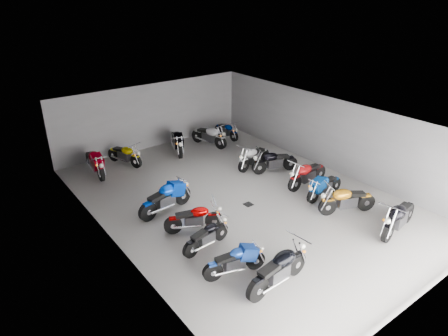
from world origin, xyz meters
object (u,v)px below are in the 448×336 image
(motorcycle_right_a, at_px, (399,217))
(motorcycle_right_d, at_px, (307,174))
(motorcycle_right_f, at_px, (254,157))
(motorcycle_right_e, at_px, (274,161))
(motorcycle_back_a, at_px, (95,162))
(motorcycle_back_e, at_px, (209,136))
(motorcycle_right_c, at_px, (324,186))
(drain_grate, at_px, (248,204))
(motorcycle_left_c, at_px, (207,236))
(motorcycle_left_e, at_px, (166,198))
(motorcycle_back_f, at_px, (227,130))
(motorcycle_left_a, at_px, (279,270))
(motorcycle_right_b, at_px, (347,200))
(motorcycle_left_b, at_px, (235,261))
(motorcycle_left_d, at_px, (194,218))
(motorcycle_back_b, at_px, (125,155))
(motorcycle_back_d, at_px, (177,141))

(motorcycle_right_a, relative_size, motorcycle_right_d, 1.04)
(motorcycle_right_f, bearing_deg, motorcycle_right_d, 179.20)
(motorcycle_right_e, height_order, motorcycle_back_a, motorcycle_back_a)
(motorcycle_right_f, relative_size, motorcycle_back_e, 0.95)
(motorcycle_right_c, xyz_separation_m, motorcycle_back_a, (-6.31, 7.34, 0.08))
(drain_grate, relative_size, motorcycle_right_c, 0.16)
(motorcycle_left_c, xyz_separation_m, motorcycle_right_f, (5.16, 3.75, 0.06))
(motorcycle_left_e, height_order, motorcycle_back_f, motorcycle_left_e)
(motorcycle_back_e, bearing_deg, motorcycle_back_a, -16.61)
(motorcycle_left_e, distance_m, motorcycle_back_a, 4.71)
(motorcycle_right_a, bearing_deg, motorcycle_back_a, 22.22)
(motorcycle_left_a, relative_size, motorcycle_right_b, 1.12)
(motorcycle_left_a, distance_m, motorcycle_left_b, 1.26)
(motorcycle_left_b, xyz_separation_m, motorcycle_back_e, (5.16, 8.66, 0.08))
(motorcycle_right_e, xyz_separation_m, motorcycle_back_f, (0.91, 4.66, -0.07))
(motorcycle_right_f, xyz_separation_m, motorcycle_back_f, (1.30, 3.72, -0.06))
(drain_grate, xyz_separation_m, motorcycle_left_c, (-2.79, -1.29, 0.44))
(drain_grate, height_order, motorcycle_left_a, motorcycle_left_a)
(motorcycle_left_b, relative_size, motorcycle_right_c, 0.94)
(motorcycle_right_d, height_order, motorcycle_back_f, motorcycle_right_d)
(motorcycle_right_b, distance_m, motorcycle_right_d, 2.35)
(motorcycle_left_b, distance_m, motorcycle_back_e, 10.08)
(motorcycle_left_c, relative_size, motorcycle_back_f, 1.00)
(motorcycle_right_a, bearing_deg, motorcycle_left_c, 51.72)
(motorcycle_left_a, xyz_separation_m, motorcycle_right_d, (5.13, 3.65, -0.01))
(drain_grate, height_order, motorcycle_left_b, motorcycle_left_b)
(motorcycle_right_a, relative_size, motorcycle_back_a, 0.99)
(motorcycle_right_d, xyz_separation_m, motorcycle_right_e, (-0.14, 1.78, -0.02))
(motorcycle_left_b, bearing_deg, motorcycle_right_e, 141.77)
(motorcycle_right_e, relative_size, motorcycle_back_a, 0.88)
(motorcycle_left_d, height_order, motorcycle_back_b, motorcycle_back_b)
(drain_grate, distance_m, motorcycle_back_b, 6.60)
(motorcycle_left_d, xyz_separation_m, motorcycle_back_f, (6.24, 6.43, -0.04))
(drain_grate, relative_size, motorcycle_left_e, 0.14)
(motorcycle_left_d, bearing_deg, motorcycle_left_b, 17.86)
(motorcycle_right_e, bearing_deg, motorcycle_left_d, 128.00)
(motorcycle_left_b, height_order, motorcycle_right_b, motorcycle_right_b)
(motorcycle_back_e, bearing_deg, drain_grate, 53.80)
(motorcycle_back_a, xyz_separation_m, motorcycle_back_e, (5.91, -0.19, -0.02))
(motorcycle_left_c, relative_size, motorcycle_left_d, 0.98)
(motorcycle_right_a, bearing_deg, motorcycle_right_c, -7.53)
(motorcycle_back_a, bearing_deg, motorcycle_back_b, -168.37)
(motorcycle_right_b, xyz_separation_m, motorcycle_back_d, (-1.91, 8.62, 0.04))
(motorcycle_left_d, distance_m, motorcycle_back_a, 6.37)
(motorcycle_right_e, bearing_deg, motorcycle_back_f, 8.47)
(motorcycle_left_a, distance_m, motorcycle_back_d, 10.34)
(motorcycle_left_b, relative_size, motorcycle_back_d, 0.84)
(motorcycle_left_e, relative_size, motorcycle_back_a, 0.98)
(motorcycle_left_a, height_order, motorcycle_left_d, motorcycle_left_a)
(motorcycle_left_b, height_order, motorcycle_right_e, motorcycle_right_e)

